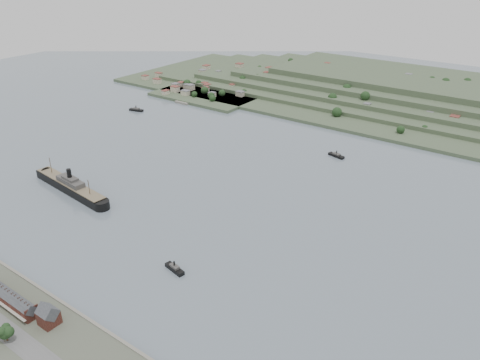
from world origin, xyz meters
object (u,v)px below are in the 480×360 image
Objects in this scene: terrace_row at (6,295)px; fig_tree at (5,332)px; steamship at (69,185)px; tugboat at (175,268)px; gabled_building at (48,315)px.

terrace_row is 34.89m from fig_tree.
tugboat is (158.20, -31.29, -3.07)m from steamship.
gabled_building is at bearing 6.12° from terrace_row.
gabled_building is 0.13× the size of steamship.
fig_tree is at bearing -45.98° from steamship.
gabled_building is at bearing -105.31° from tugboat.
steamship reaches higher than terrace_row.
tugboat is at bearing 74.69° from gabled_building.
tugboat is 1.62× the size of fig_tree.
fig_tree reaches higher than tugboat.
terrace_row reaches higher than tugboat.
tugboat is (59.47, 84.28, -4.99)m from terrace_row.
steamship is at bearing 140.69° from gabled_building.
steamship is at bearing 130.51° from terrace_row.
tugboat is at bearing -11.19° from steamship.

